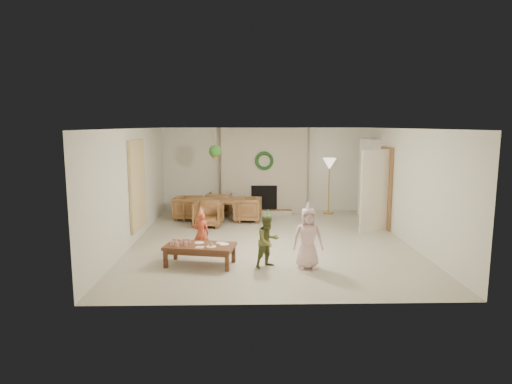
{
  "coord_description": "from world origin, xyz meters",
  "views": [
    {
      "loc": [
        -0.53,
        -9.47,
        2.57
      ],
      "look_at": [
        -0.3,
        0.4,
        1.05
      ],
      "focal_mm": 30.51,
      "sensor_mm": 36.0,
      "label": 1
    }
  ],
  "objects_px": {
    "child_plaid": "(268,241)",
    "dining_chair_near": "(208,214)",
    "dining_chair_right": "(247,209)",
    "child_red": "(201,233)",
    "child_pink": "(308,238)",
    "dining_chair_left": "(188,208)",
    "dining_table": "(214,210)",
    "dining_chair_far": "(219,204)",
    "coffee_table_top": "(200,246)"
  },
  "relations": [
    {
      "from": "child_red",
      "to": "dining_table",
      "type": "bearing_deg",
      "value": -91.69
    },
    {
      "from": "child_plaid",
      "to": "dining_chair_left",
      "type": "bearing_deg",
      "value": 81.74
    },
    {
      "from": "dining_chair_near",
      "to": "child_plaid",
      "type": "height_order",
      "value": "child_plaid"
    },
    {
      "from": "child_plaid",
      "to": "child_pink",
      "type": "relative_size",
      "value": 0.87
    },
    {
      "from": "dining_chair_near",
      "to": "coffee_table_top",
      "type": "height_order",
      "value": "dining_chair_near"
    },
    {
      "from": "dining_chair_right",
      "to": "child_red",
      "type": "xyz_separation_m",
      "value": [
        -0.94,
        -3.05,
        0.11
      ]
    },
    {
      "from": "child_red",
      "to": "child_plaid",
      "type": "xyz_separation_m",
      "value": [
        1.29,
        -0.81,
        0.05
      ]
    },
    {
      "from": "dining_chair_left",
      "to": "child_pink",
      "type": "distance_m",
      "value": 4.96
    },
    {
      "from": "dining_table",
      "to": "child_red",
      "type": "distance_m",
      "value": 3.18
    },
    {
      "from": "dining_chair_left",
      "to": "coffee_table_top",
      "type": "relative_size",
      "value": 0.56
    },
    {
      "from": "dining_chair_near",
      "to": "coffee_table_top",
      "type": "distance_m",
      "value": 3.13
    },
    {
      "from": "dining_chair_near",
      "to": "coffee_table_top",
      "type": "bearing_deg",
      "value": -80.32
    },
    {
      "from": "dining_chair_near",
      "to": "dining_chair_right",
      "type": "relative_size",
      "value": 1.0
    },
    {
      "from": "coffee_table_top",
      "to": "child_red",
      "type": "xyz_separation_m",
      "value": [
        -0.05,
        0.68,
        0.08
      ]
    },
    {
      "from": "dining_chair_far",
      "to": "child_red",
      "type": "xyz_separation_m",
      "value": [
        -0.13,
        -3.9,
        0.11
      ]
    },
    {
      "from": "dining_table",
      "to": "child_pink",
      "type": "distance_m",
      "value": 4.52
    },
    {
      "from": "dining_table",
      "to": "dining_chair_left",
      "type": "bearing_deg",
      "value": -180.0
    },
    {
      "from": "coffee_table_top",
      "to": "child_red",
      "type": "distance_m",
      "value": 0.68
    },
    {
      "from": "dining_chair_right",
      "to": "child_red",
      "type": "relative_size",
      "value": 0.82
    },
    {
      "from": "dining_chair_left",
      "to": "dining_chair_near",
      "type": "bearing_deg",
      "value": -135.0
    },
    {
      "from": "dining_chair_far",
      "to": "coffee_table_top",
      "type": "bearing_deg",
      "value": 96.6
    },
    {
      "from": "dining_chair_near",
      "to": "child_pink",
      "type": "bearing_deg",
      "value": -50.41
    },
    {
      "from": "dining_table",
      "to": "child_pink",
      "type": "xyz_separation_m",
      "value": [
        1.98,
        -4.06,
        0.26
      ]
    },
    {
      "from": "dining_chair_far",
      "to": "dining_chair_right",
      "type": "xyz_separation_m",
      "value": [
        0.81,
        -0.85,
        0.0
      ]
    },
    {
      "from": "child_pink",
      "to": "dining_chair_near",
      "type": "bearing_deg",
      "value": 121.77
    },
    {
      "from": "dining_chair_near",
      "to": "dining_chair_right",
      "type": "height_order",
      "value": "same"
    },
    {
      "from": "dining_chair_near",
      "to": "dining_chair_right",
      "type": "distance_m",
      "value": 1.17
    },
    {
      "from": "dining_chair_right",
      "to": "coffee_table_top",
      "type": "relative_size",
      "value": 0.56
    },
    {
      "from": "dining_chair_near",
      "to": "child_red",
      "type": "distance_m",
      "value": 2.45
    },
    {
      "from": "dining_table",
      "to": "coffee_table_top",
      "type": "distance_m",
      "value": 3.85
    },
    {
      "from": "dining_chair_left",
      "to": "dining_table",
      "type": "bearing_deg",
      "value": -90.0
    },
    {
      "from": "dining_chair_left",
      "to": "coffee_table_top",
      "type": "bearing_deg",
      "value": -161.76
    },
    {
      "from": "child_plaid",
      "to": "dining_chair_near",
      "type": "bearing_deg",
      "value": 78.42
    },
    {
      "from": "dining_chair_far",
      "to": "dining_chair_right",
      "type": "relative_size",
      "value": 1.0
    },
    {
      "from": "dining_chair_right",
      "to": "dining_chair_near",
      "type": "bearing_deg",
      "value": -51.34
    },
    {
      "from": "child_plaid",
      "to": "child_pink",
      "type": "distance_m",
      "value": 0.73
    },
    {
      "from": "dining_table",
      "to": "dining_chair_far",
      "type": "distance_m",
      "value": 0.73
    },
    {
      "from": "dining_chair_far",
      "to": "child_red",
      "type": "bearing_deg",
      "value": 95.75
    },
    {
      "from": "coffee_table_top",
      "to": "dining_table",
      "type": "bearing_deg",
      "value": 101.36
    },
    {
      "from": "dining_chair_far",
      "to": "child_pink",
      "type": "xyz_separation_m",
      "value": [
        1.89,
        -4.78,
        0.23
      ]
    },
    {
      "from": "dining_chair_right",
      "to": "child_plaid",
      "type": "distance_m",
      "value": 3.88
    },
    {
      "from": "dining_chair_near",
      "to": "dining_chair_left",
      "type": "relative_size",
      "value": 1.0
    },
    {
      "from": "child_pink",
      "to": "dining_table",
      "type": "bearing_deg",
      "value": 115.84
    },
    {
      "from": "coffee_table_top",
      "to": "child_red",
      "type": "bearing_deg",
      "value": 105.0
    },
    {
      "from": "dining_table",
      "to": "dining_chair_far",
      "type": "relative_size",
      "value": 2.34
    },
    {
      "from": "dining_chair_far",
      "to": "dining_chair_left",
      "type": "xyz_separation_m",
      "value": [
        -0.82,
        -0.63,
        0.0
      ]
    },
    {
      "from": "dining_chair_near",
      "to": "child_red",
      "type": "height_order",
      "value": "child_red"
    },
    {
      "from": "dining_chair_far",
      "to": "dining_chair_left",
      "type": "distance_m",
      "value": 1.03
    },
    {
      "from": "coffee_table_top",
      "to": "dining_chair_near",
      "type": "bearing_deg",
      "value": 103.19
    },
    {
      "from": "dining_chair_near",
      "to": "dining_chair_left",
      "type": "xyz_separation_m",
      "value": [
        -0.63,
        0.82,
        0.0
      ]
    }
  ]
}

